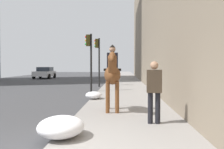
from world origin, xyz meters
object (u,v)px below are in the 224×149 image
Objects in this scene: traffic_light_far_curb at (98,54)px; pedestrian_greeting at (154,88)px; car_near_lane at (45,73)px; traffic_light_near_curb at (90,53)px; mounted_horse_near at (112,74)px.

pedestrian_greeting is at bearing -168.67° from traffic_light_far_curb.
traffic_light_near_curb is at bearing 25.13° from car_near_lane.
mounted_horse_near is at bearing 21.98° from car_near_lane.
traffic_light_far_curb is (4.57, -0.10, 0.11)m from traffic_light_near_curb.
pedestrian_greeting is 9.78m from traffic_light_near_curb.
pedestrian_greeting is 14.17m from traffic_light_far_curb.
traffic_light_far_curb is at bearing 13.81° from pedestrian_greeting.
traffic_light_near_curb is 0.95× the size of traffic_light_far_curb.
mounted_horse_near is at bearing -172.51° from traffic_light_far_curb.
car_near_lane is (26.70, 10.67, -0.36)m from pedestrian_greeting.
traffic_light_far_curb reaches higher than car_near_lane.
traffic_light_near_curb is at bearing -169.13° from mounted_horse_near.
pedestrian_greeting is 28.75m from car_near_lane.
pedestrian_greeting is at bearing -162.74° from traffic_light_near_curb.
traffic_light_far_curb is at bearing -174.51° from mounted_horse_near.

